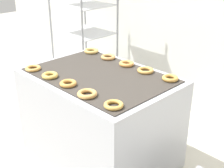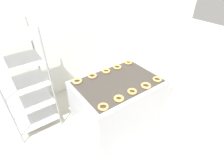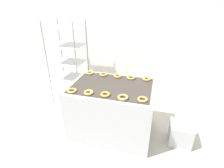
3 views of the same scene
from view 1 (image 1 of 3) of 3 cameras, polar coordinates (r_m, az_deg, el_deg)
name	(u,v)px [view 1 (image 1 of 3)]	position (r m, az deg, el deg)	size (l,w,h in m)	color
fryer_machine	(100,118)	(2.82, -2.19, -6.28)	(1.27, 0.91, 0.85)	#A8AAB2
baking_rack_cart	(84,33)	(3.92, -5.10, 9.27)	(0.64, 0.57, 1.67)	gray
donut_near_leftmost	(33,68)	(2.81, -14.24, 2.82)	(0.14, 0.14, 0.03)	gold
donut_near_left	(50,75)	(2.62, -11.29, 1.55)	(0.13, 0.13, 0.03)	gold
donut_near_center	(68,83)	(2.44, -8.02, 0.10)	(0.13, 0.13, 0.03)	gold
donut_near_right	(87,94)	(2.26, -4.57, -1.80)	(0.15, 0.15, 0.03)	tan
donut_near_rightmost	(114,105)	(2.10, 0.30, -3.85)	(0.14, 0.14, 0.03)	gold
donut_far_leftmost	(91,51)	(3.18, -3.79, 6.05)	(0.15, 0.15, 0.03)	tan
donut_far_left	(108,57)	(3.00, -0.72, 4.95)	(0.14, 0.14, 0.03)	tan
donut_far_center	(127,64)	(2.83, 2.68, 3.74)	(0.14, 0.14, 0.03)	#DB9549
donut_far_right	(145,70)	(2.69, 6.14, 2.49)	(0.14, 0.14, 0.03)	gold
donut_far_rightmost	(170,78)	(2.56, 10.59, 1.06)	(0.13, 0.13, 0.03)	gold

